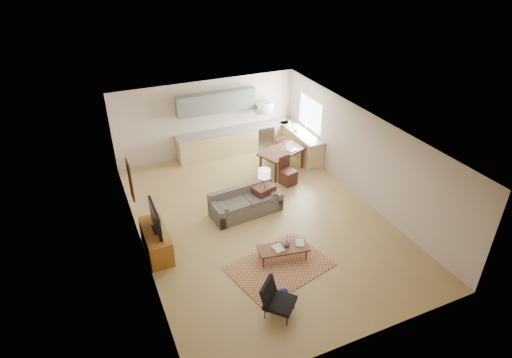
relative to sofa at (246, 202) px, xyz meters
name	(u,v)px	position (x,y,z in m)	size (l,w,h in m)	color
room	(261,178)	(0.24, -0.45, 0.98)	(9.00, 9.00, 9.00)	#9B7D49
kitchen_counter_back	(235,141)	(1.14, 3.73, 0.09)	(4.26, 0.64, 0.92)	tan
kitchen_counter_right	(301,144)	(3.17, 2.55, 0.09)	(0.64, 2.26, 0.92)	tan
kitchen_range	(263,136)	(2.24, 3.73, 0.08)	(0.62, 0.62, 0.90)	#A5A8AD
kitchen_microwave	(263,107)	(2.24, 3.75, 1.18)	(0.62, 0.40, 0.35)	#A5A8AD
upper_cabinets	(216,102)	(0.54, 3.88, 1.58)	(2.80, 0.34, 0.70)	slate
window_right	(310,114)	(3.47, 2.55, 1.18)	(0.02, 1.40, 1.05)	white
wall_art_left	(131,180)	(-2.97, 0.45, 1.18)	(0.06, 0.42, 1.10)	olive
triptych	(204,108)	(0.14, 4.02, 1.38)	(1.70, 0.04, 0.50)	beige
rug	(280,267)	(-0.14, -2.43, -0.36)	(2.31, 1.60, 0.02)	brown
sofa	(246,202)	(0.00, 0.00, 0.00)	(2.10, 0.91, 0.73)	#584F47
coffee_table	(283,253)	(0.06, -2.21, -0.18)	(1.24, 0.49, 0.37)	#542D1A
book_a	(274,250)	(-0.19, -2.22, 0.02)	(0.26, 0.33, 0.03)	maroon
book_b	(296,243)	(0.41, -2.18, 0.02)	(0.32, 0.36, 0.02)	navy
vase	(287,243)	(0.16, -2.18, 0.10)	(0.20, 0.20, 0.18)	black
armchair	(280,300)	(-0.78, -3.73, 0.02)	(0.68, 0.68, 0.78)	black
tv_credenza	(156,241)	(-2.71, -0.67, -0.03)	(0.56, 1.45, 0.67)	brown
tv	(155,218)	(-2.65, -0.67, 0.64)	(0.11, 1.12, 0.67)	black
console_table	(264,197)	(0.59, 0.06, -0.01)	(0.61, 0.41, 0.71)	#351913
table_lamp	(264,178)	(0.59, 0.06, 0.63)	(0.35, 0.35, 0.57)	beige
dining_table	(282,161)	(2.02, 1.77, 0.03)	(1.55, 0.89, 0.79)	#351913
dining_chair_near	(288,171)	(1.85, 0.97, 0.10)	(0.44, 0.47, 0.93)	#351913
dining_chair_far	(276,148)	(2.20, 2.57, 0.10)	(0.45, 0.47, 0.93)	#351913
laptop	(292,146)	(2.34, 1.67, 0.55)	(0.33, 0.25, 0.25)	#A5A8AD
soap_bottle	(289,122)	(3.07, 3.28, 0.65)	(0.09, 0.10, 0.19)	beige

